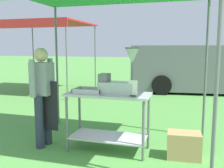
% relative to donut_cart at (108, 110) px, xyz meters
% --- Properties ---
extents(ground_plane, '(70.00, 70.00, 0.00)m').
position_rel_donut_cart_xyz_m(ground_plane, '(-0.02, 5.02, -0.65)').
color(ground_plane, '#519342').
extents(donut_cart, '(1.29, 0.59, 0.92)m').
position_rel_donut_cart_xyz_m(donut_cart, '(0.00, 0.00, 0.00)').
color(donut_cart, '#B7B7BC').
rests_on(donut_cart, ground).
extents(donut_tray, '(0.46, 0.33, 0.07)m').
position_rel_donut_cart_xyz_m(donut_tray, '(-0.28, -0.06, 0.29)').
color(donut_tray, '#B7B7BC').
rests_on(donut_tray, donut_cart).
extents(donut_fryer, '(0.61, 0.28, 0.70)m').
position_rel_donut_cart_xyz_m(donut_fryer, '(0.18, -0.01, 0.48)').
color(donut_fryer, '#B7B7BC').
rests_on(donut_fryer, donut_cart).
extents(menu_sign, '(0.13, 0.05, 0.23)m').
position_rel_donut_cart_xyz_m(menu_sign, '(0.42, -0.14, 0.36)').
color(menu_sign, black).
rests_on(menu_sign, donut_cart).
extents(vendor, '(0.46, 0.54, 1.61)m').
position_rel_donut_cart_xyz_m(vendor, '(-1.07, -0.12, 0.25)').
color(vendor, '#2D3347').
rests_on(vendor, ground).
extents(supply_crate, '(0.50, 0.36, 0.39)m').
position_rel_donut_cart_xyz_m(supply_crate, '(1.15, 0.04, -0.46)').
color(supply_crate, tan).
rests_on(supply_crate, ground).
extents(van_grey, '(5.83, 2.51, 1.69)m').
position_rel_donut_cart_xyz_m(van_grey, '(1.97, 6.30, 0.23)').
color(van_grey, slate).
rests_on(van_grey, ground).
extents(neighbour_tent, '(3.01, 2.72, 2.50)m').
position_rel_donut_cart_xyz_m(neighbour_tent, '(-3.81, 4.64, 1.77)').
color(neighbour_tent, slate).
rests_on(neighbour_tent, ground).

